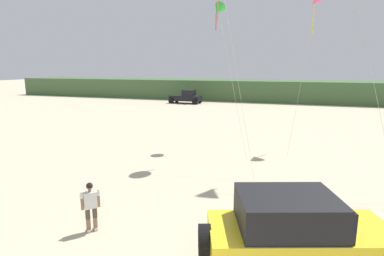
{
  "coord_description": "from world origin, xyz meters",
  "views": [
    {
      "loc": [
        2.13,
        -3.9,
        5.25
      ],
      "look_at": [
        -0.7,
        4.69,
        3.47
      ],
      "focal_mm": 29.03,
      "sensor_mm": 36.0,
      "label": 1
    }
  ],
  "objects_px": {
    "distant_pickup": "(186,97)",
    "kite_blue_swept": "(218,10)",
    "jeep": "(297,236)",
    "person_watching": "(91,204)",
    "kite_orange_streamer": "(317,0)"
  },
  "relations": [
    {
      "from": "jeep",
      "to": "person_watching",
      "type": "xyz_separation_m",
      "value": [
        -6.26,
        0.44,
        -0.26
      ]
    },
    {
      "from": "distant_pickup",
      "to": "kite_blue_swept",
      "type": "xyz_separation_m",
      "value": [
        10.12,
        -22.68,
        7.89
      ]
    },
    {
      "from": "distant_pickup",
      "to": "kite_blue_swept",
      "type": "distance_m",
      "value": 26.05
    },
    {
      "from": "person_watching",
      "to": "kite_orange_streamer",
      "type": "distance_m",
      "value": 17.91
    },
    {
      "from": "jeep",
      "to": "person_watching",
      "type": "height_order",
      "value": "jeep"
    },
    {
      "from": "jeep",
      "to": "distant_pickup",
      "type": "xyz_separation_m",
      "value": [
        -15.3,
        35.68,
        -0.26
      ]
    },
    {
      "from": "jeep",
      "to": "kite_orange_streamer",
      "type": "xyz_separation_m",
      "value": [
        0.73,
        14.61,
        8.17
      ]
    },
    {
      "from": "distant_pickup",
      "to": "kite_orange_streamer",
      "type": "distance_m",
      "value": 27.78
    },
    {
      "from": "kite_blue_swept",
      "to": "jeep",
      "type": "bearing_deg",
      "value": -68.26
    },
    {
      "from": "distant_pickup",
      "to": "kite_blue_swept",
      "type": "relative_size",
      "value": 0.5
    },
    {
      "from": "person_watching",
      "to": "kite_blue_swept",
      "type": "bearing_deg",
      "value": 85.13
    },
    {
      "from": "kite_orange_streamer",
      "to": "jeep",
      "type": "bearing_deg",
      "value": -92.86
    },
    {
      "from": "jeep",
      "to": "person_watching",
      "type": "relative_size",
      "value": 3.0
    },
    {
      "from": "distant_pickup",
      "to": "kite_orange_streamer",
      "type": "height_order",
      "value": "kite_orange_streamer"
    },
    {
      "from": "person_watching",
      "to": "distant_pickup",
      "type": "xyz_separation_m",
      "value": [
        -9.05,
        35.24,
        0.0
      ]
    }
  ]
}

